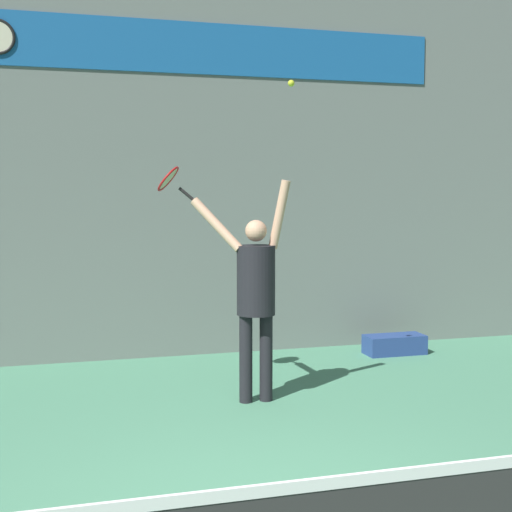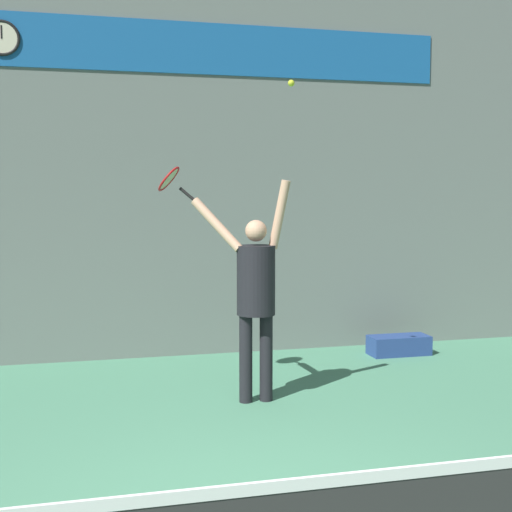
{
  "view_description": "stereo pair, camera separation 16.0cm",
  "coord_description": "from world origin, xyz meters",
  "px_view_note": "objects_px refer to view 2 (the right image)",
  "views": [
    {
      "loc": [
        -1.27,
        -3.84,
        2.07
      ],
      "look_at": [
        0.6,
        2.83,
        1.45
      ],
      "focal_mm": 50.0,
      "sensor_mm": 36.0,
      "label": 1
    },
    {
      "loc": [
        -1.12,
        -3.88,
        2.07
      ],
      "look_at": [
        0.6,
        2.83,
        1.45
      ],
      "focal_mm": 50.0,
      "sensor_mm": 36.0,
      "label": 2
    }
  ],
  "objects_px": {
    "scoreboard_clock": "(2,38)",
    "equipment_bag": "(399,345)",
    "tennis_ball": "(291,83)",
    "tennis_player": "(255,288)",
    "tennis_racket": "(170,180)"
  },
  "relations": [
    {
      "from": "tennis_ball",
      "to": "tennis_player",
      "type": "bearing_deg",
      "value": 165.0
    },
    {
      "from": "tennis_ball",
      "to": "equipment_bag",
      "type": "relative_size",
      "value": 0.08
    },
    {
      "from": "equipment_bag",
      "to": "scoreboard_clock",
      "type": "bearing_deg",
      "value": 172.69
    },
    {
      "from": "scoreboard_clock",
      "to": "tennis_ball",
      "type": "height_order",
      "value": "scoreboard_clock"
    },
    {
      "from": "scoreboard_clock",
      "to": "equipment_bag",
      "type": "distance_m",
      "value": 6.07
    },
    {
      "from": "tennis_player",
      "to": "tennis_ball",
      "type": "bearing_deg",
      "value": -15.0
    },
    {
      "from": "tennis_player",
      "to": "tennis_ball",
      "type": "height_order",
      "value": "tennis_ball"
    },
    {
      "from": "tennis_player",
      "to": "tennis_ball",
      "type": "relative_size",
      "value": 34.2
    },
    {
      "from": "tennis_player",
      "to": "tennis_ball",
      "type": "xyz_separation_m",
      "value": [
        0.33,
        -0.09,
        1.98
      ]
    },
    {
      "from": "scoreboard_clock",
      "to": "tennis_racket",
      "type": "distance_m",
      "value": 2.94
    },
    {
      "from": "tennis_player",
      "to": "equipment_bag",
      "type": "xyz_separation_m",
      "value": [
        2.29,
        1.52,
        -1.01
      ]
    },
    {
      "from": "scoreboard_clock",
      "to": "equipment_bag",
      "type": "height_order",
      "value": "scoreboard_clock"
    },
    {
      "from": "scoreboard_clock",
      "to": "tennis_racket",
      "type": "bearing_deg",
      "value": -45.65
    },
    {
      "from": "scoreboard_clock",
      "to": "tennis_ball",
      "type": "distance_m",
      "value": 3.65
    },
    {
      "from": "tennis_ball",
      "to": "equipment_bag",
      "type": "height_order",
      "value": "tennis_ball"
    }
  ]
}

